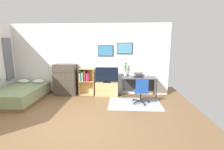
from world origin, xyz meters
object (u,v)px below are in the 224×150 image
at_px(dresser, 66,80).
at_px(television, 107,75).
at_px(bed, 21,94).
at_px(bookshelf, 86,79).
at_px(laptop, 138,75).
at_px(wine_glass, 130,74).
at_px(tv_stand, 107,89).
at_px(bamboo_vase, 125,69).
at_px(office_chair, 141,90).
at_px(desk, 139,80).
at_px(computer_mouse, 145,77).

distance_m(dresser, television, 1.60).
xyz_separation_m(bed, television, (2.91, 0.78, 0.56)).
distance_m(bed, bookshelf, 2.28).
xyz_separation_m(laptop, wine_glass, (-0.32, -0.16, 0.07)).
relative_size(tv_stand, laptop, 2.18).
distance_m(bookshelf, wine_glass, 1.71).
bearing_deg(bamboo_vase, office_chair, -62.10).
height_order(dresser, bookshelf, dresser).
bearing_deg(desk, bamboo_vase, 167.59).
xyz_separation_m(tv_stand, office_chair, (1.20, -0.84, 0.20)).
height_order(tv_stand, computer_mouse, computer_mouse).
distance_m(bookshelf, television, 0.85).
height_order(bed, wine_glass, wine_glass).
xyz_separation_m(computer_mouse, bamboo_vase, (-0.73, 0.22, 0.25)).
bearing_deg(desk, dresser, -179.66).
relative_size(bed, laptop, 5.28).
xyz_separation_m(bookshelf, television, (0.82, -0.07, 0.19)).
xyz_separation_m(bookshelf, laptop, (2.00, -0.03, 0.20)).
xyz_separation_m(tv_stand, television, (0.00, -0.02, 0.54)).
xyz_separation_m(bed, dresser, (1.32, 0.79, 0.36)).
xyz_separation_m(bed, laptop, (4.09, 0.82, 0.56)).
xyz_separation_m(tv_stand, laptop, (1.18, 0.01, 0.55)).
distance_m(bed, laptop, 4.21).
distance_m(bed, computer_mouse, 4.42).
bearing_deg(bed, desk, 9.31).
relative_size(bookshelf, wine_glass, 5.68).
bearing_deg(bamboo_vase, bed, -165.70).
bearing_deg(laptop, television, -179.95).
distance_m(dresser, bamboo_vase, 2.32).
xyz_separation_m(bookshelf, computer_mouse, (2.25, -0.16, 0.15)).
bearing_deg(tv_stand, bed, -164.50).
bearing_deg(wine_glass, desk, 23.30).
relative_size(tv_stand, desk, 0.68).
distance_m(desk, laptop, 0.20).
xyz_separation_m(dresser, desk, (2.79, 0.02, 0.00)).
distance_m(television, laptop, 1.18).
distance_m(tv_stand, television, 0.54).
relative_size(dresser, computer_mouse, 11.47).
height_order(dresser, desk, dresser).
bearing_deg(tv_stand, bamboo_vase, 9.13).
relative_size(television, bamboo_vase, 1.61).
height_order(tv_stand, office_chair, office_chair).
relative_size(laptop, bamboo_vase, 0.74).
height_order(office_chair, bamboo_vase, bamboo_vase).
height_order(computer_mouse, wine_glass, wine_glass).
distance_m(dresser, wine_glass, 2.46).
relative_size(bed, bookshelf, 2.01).
relative_size(bamboo_vase, wine_glass, 2.91).
distance_m(laptop, bamboo_vase, 0.53).
distance_m(dresser, bookshelf, 0.77).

